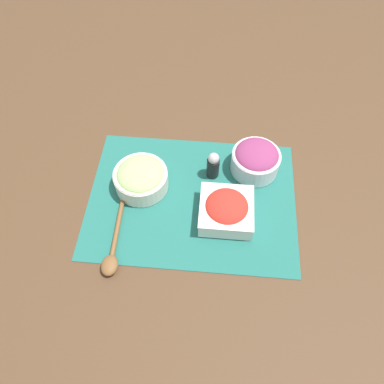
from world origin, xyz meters
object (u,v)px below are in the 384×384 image
onion_bowl (256,159)px  pepper_shaker (213,165)px  cucumber_bowl (141,177)px  tomato_bowl (226,209)px  wooden_spoon (112,253)px

onion_bowl → pepper_shaker: size_ratio=1.55×
cucumber_bowl → tomato_bowl: (0.23, -0.08, -0.00)m
cucumber_bowl → tomato_bowl: size_ratio=1.06×
tomato_bowl → onion_bowl: size_ratio=1.02×
wooden_spoon → pepper_shaker: pepper_shaker is taller
tomato_bowl → wooden_spoon: 0.30m
wooden_spoon → onion_bowl: bearing=40.5°
tomato_bowl → pepper_shaker: bearing=107.4°
tomato_bowl → wooden_spoon: size_ratio=0.65×
cucumber_bowl → tomato_bowl: cucumber_bowl is taller
onion_bowl → wooden_spoon: onion_bowl is taller
cucumber_bowl → onion_bowl: (0.30, 0.08, 0.01)m
cucumber_bowl → pepper_shaker: (0.19, 0.05, 0.01)m
cucumber_bowl → wooden_spoon: size_ratio=0.69×
onion_bowl → wooden_spoon: (-0.34, -0.29, -0.03)m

